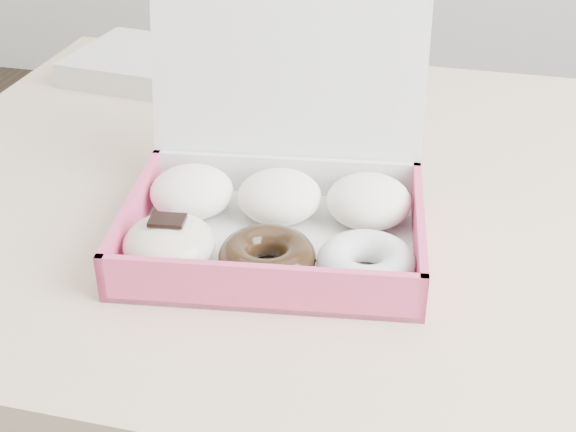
# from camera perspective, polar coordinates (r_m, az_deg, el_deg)

# --- Properties ---
(table) EXTENTS (1.20, 0.80, 0.75)m
(table) POSITION_cam_1_polar(r_m,az_deg,el_deg) (0.93, 8.80, -2.65)
(table) COLOR #D4B78C
(table) RESTS_ON ground
(donut_box) EXTENTS (0.32, 0.29, 0.21)m
(donut_box) POSITION_cam_1_polar(r_m,az_deg,el_deg) (0.79, -1.10, 0.47)
(donut_box) COLOR silver
(donut_box) RESTS_ON table
(newspapers) EXTENTS (0.24, 0.20, 0.04)m
(newspapers) POSITION_cam_1_polar(r_m,az_deg,el_deg) (1.21, -9.48, 10.55)
(newspapers) COLOR silver
(newspapers) RESTS_ON table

